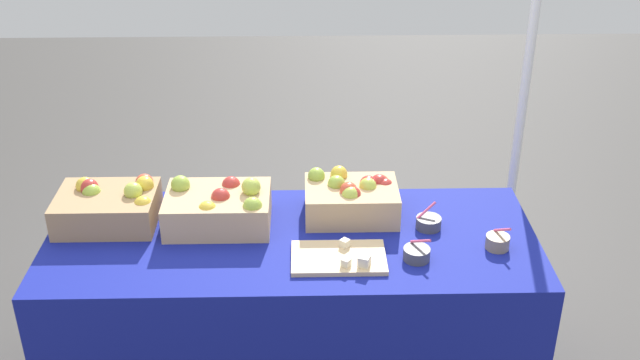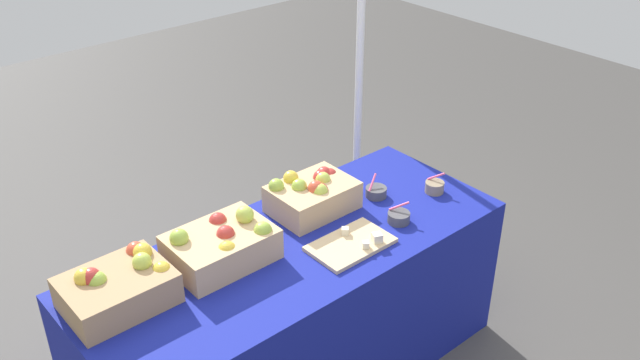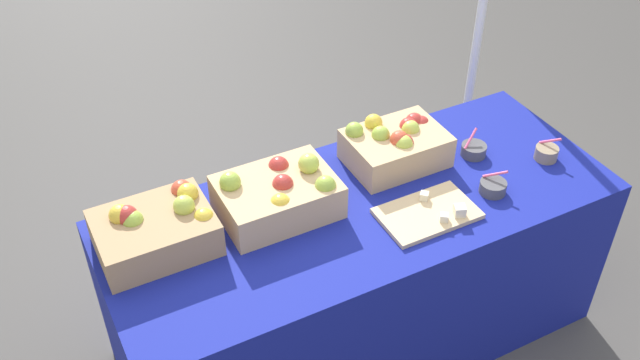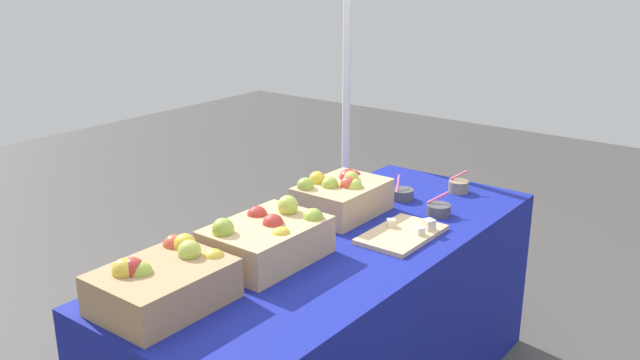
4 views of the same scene
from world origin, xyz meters
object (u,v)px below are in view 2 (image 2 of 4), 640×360
Objects in this scene: apple_crate_left at (118,287)px; tent_pole at (360,61)px; apple_crate_middle at (222,245)px; apple_crate_right at (313,194)px; sample_bowl_mid at (376,192)px; cutting_board_front at (352,244)px; sample_bowl_near at (435,187)px; sample_bowl_far at (399,217)px.

tent_pole reaches higher than apple_crate_left.
apple_crate_middle reaches higher than apple_crate_right.
tent_pole is at bearing 52.33° from sample_bowl_mid.
sample_bowl_near is at bearing 6.60° from cutting_board_front.
apple_crate_middle is 0.53m from apple_crate_right.
sample_bowl_mid is at bearing -3.27° from apple_crate_middle.
apple_crate_left reaches higher than sample_bowl_mid.
sample_bowl_mid is at bearing 31.50° from cutting_board_front.
tent_pole is (0.60, 0.89, 0.33)m from sample_bowl_far.
apple_crate_right is 0.59m from sample_bowl_near.
apple_crate_middle reaches higher than sample_bowl_near.
sample_bowl_near is (1.50, -0.23, -0.05)m from apple_crate_left.
apple_crate_middle reaches higher than sample_bowl_far.
apple_crate_left reaches higher than sample_bowl_far.
tent_pole is (0.88, 0.89, 0.34)m from cutting_board_front.
apple_crate_middle is 4.05× the size of sample_bowl_near.
tent_pole is at bearing 34.70° from apple_crate_right.
sample_bowl_mid is at bearing 70.82° from sample_bowl_far.
apple_crate_middle is at bearing 169.43° from sample_bowl_near.
sample_bowl_far is 1.12m from tent_pole.
sample_bowl_mid is at bearing 147.60° from sample_bowl_near.
apple_crate_right is at bearing 123.47° from sample_bowl_far.
apple_crate_right is at bearing 159.53° from sample_bowl_mid.
sample_bowl_mid is 0.91m from tent_pole.
sample_bowl_far is at bearing -123.74° from tent_pole.
cutting_board_front is 3.44× the size of sample_bowl_near.
apple_crate_left is at bearing 161.79° from cutting_board_front.
sample_bowl_near is at bearing -8.63° from apple_crate_left.
cutting_board_front is at bearing -18.21° from apple_crate_left.
apple_crate_left is 1.26m from sample_bowl_mid.
tent_pole is at bearing 56.26° from sample_bowl_far.
tent_pole is (1.34, 0.63, 0.28)m from apple_crate_middle.
sample_bowl_near is 0.32m from sample_bowl_far.
apple_crate_left is at bearing 176.53° from sample_bowl_mid.
sample_bowl_near and sample_bowl_mid have the same top height.
apple_crate_left is 0.18× the size of tent_pole.
apple_crate_middle is 0.83m from sample_bowl_mid.
sample_bowl_far is 0.05× the size of tent_pole.
sample_bowl_far is (-0.08, -0.22, 0.00)m from sample_bowl_mid.
apple_crate_right is 0.34m from cutting_board_front.
apple_crate_right reaches higher than sample_bowl_near.
cutting_board_front is (0.46, -0.27, -0.07)m from apple_crate_middle.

